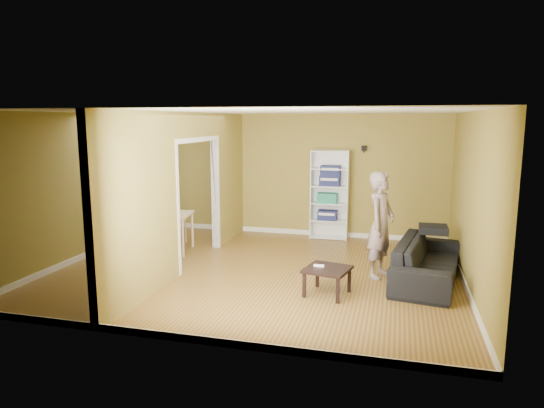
{
  "coord_description": "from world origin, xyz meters",
  "views": [
    {
      "loc": [
        2.19,
        -7.44,
        2.47
      ],
      "look_at": [
        0.2,
        0.2,
        1.1
      ],
      "focal_mm": 32.0,
      "sensor_mm": 36.0,
      "label": 1
    }
  ],
  "objects_px": {
    "chair_near": "(147,234)",
    "coffee_table": "(327,272)",
    "sofa": "(428,255)",
    "chair_left": "(124,223)",
    "bookshelf": "(330,194)",
    "chair_far": "(175,220)",
    "person": "(381,216)",
    "dining_table": "(159,217)"
  },
  "relations": [
    {
      "from": "person",
      "to": "chair_left",
      "type": "xyz_separation_m",
      "value": [
        -4.9,
        0.57,
        -0.5
      ]
    },
    {
      "from": "bookshelf",
      "to": "person",
      "type": "bearing_deg",
      "value": -64.73
    },
    {
      "from": "sofa",
      "to": "bookshelf",
      "type": "xyz_separation_m",
      "value": [
        -1.87,
        2.43,
        0.51
      ]
    },
    {
      "from": "bookshelf",
      "to": "dining_table",
      "type": "height_order",
      "value": "bookshelf"
    },
    {
      "from": "person",
      "to": "chair_near",
      "type": "xyz_separation_m",
      "value": [
        -4.02,
        -0.14,
        -0.5
      ]
    },
    {
      "from": "bookshelf",
      "to": "chair_left",
      "type": "bearing_deg",
      "value": -154.02
    },
    {
      "from": "coffee_table",
      "to": "chair_left",
      "type": "bearing_deg",
      "value": 159.26
    },
    {
      "from": "chair_far",
      "to": "chair_left",
      "type": "bearing_deg",
      "value": 58.33
    },
    {
      "from": "dining_table",
      "to": "chair_near",
      "type": "distance_m",
      "value": 0.68
    },
    {
      "from": "coffee_table",
      "to": "dining_table",
      "type": "xyz_separation_m",
      "value": [
        -3.42,
        1.54,
        0.32
      ]
    },
    {
      "from": "person",
      "to": "bookshelf",
      "type": "distance_m",
      "value": 2.66
    },
    {
      "from": "coffee_table",
      "to": "dining_table",
      "type": "height_order",
      "value": "dining_table"
    },
    {
      "from": "dining_table",
      "to": "person",
      "type": "bearing_deg",
      "value": -7.08
    },
    {
      "from": "dining_table",
      "to": "chair_near",
      "type": "xyz_separation_m",
      "value": [
        0.09,
        -0.65,
        -0.17
      ]
    },
    {
      "from": "sofa",
      "to": "dining_table",
      "type": "bearing_deg",
      "value": 92.85
    },
    {
      "from": "sofa",
      "to": "chair_far",
      "type": "xyz_separation_m",
      "value": [
        -4.83,
        1.17,
        0.06
      ]
    },
    {
      "from": "chair_near",
      "to": "chair_far",
      "type": "bearing_deg",
      "value": 93.38
    },
    {
      "from": "chair_near",
      "to": "person",
      "type": "bearing_deg",
      "value": 1.59
    },
    {
      "from": "coffee_table",
      "to": "chair_far",
      "type": "relative_size",
      "value": 0.61
    },
    {
      "from": "sofa",
      "to": "chair_near",
      "type": "height_order",
      "value": "chair_near"
    },
    {
      "from": "coffee_table",
      "to": "dining_table",
      "type": "bearing_deg",
      "value": 155.79
    },
    {
      "from": "person",
      "to": "bookshelf",
      "type": "xyz_separation_m",
      "value": [
        -1.13,
        2.4,
        -0.06
      ]
    },
    {
      "from": "sofa",
      "to": "person",
      "type": "xyz_separation_m",
      "value": [
        -0.73,
        0.03,
        0.57
      ]
    },
    {
      "from": "bookshelf",
      "to": "chair_far",
      "type": "bearing_deg",
      "value": -156.94
    },
    {
      "from": "person",
      "to": "dining_table",
      "type": "relative_size",
      "value": 1.68
    },
    {
      "from": "coffee_table",
      "to": "chair_far",
      "type": "xyz_separation_m",
      "value": [
        -3.42,
        2.17,
        0.15
      ]
    },
    {
      "from": "person",
      "to": "chair_far",
      "type": "relative_size",
      "value": 2.04
    },
    {
      "from": "sofa",
      "to": "person",
      "type": "bearing_deg",
      "value": 96.72
    },
    {
      "from": "dining_table",
      "to": "chair_near",
      "type": "height_order",
      "value": "chair_near"
    },
    {
      "from": "sofa",
      "to": "coffee_table",
      "type": "height_order",
      "value": "sofa"
    },
    {
      "from": "chair_far",
      "to": "person",
      "type": "bearing_deg",
      "value": -172.79
    },
    {
      "from": "coffee_table",
      "to": "chair_far",
      "type": "bearing_deg",
      "value": 147.64
    },
    {
      "from": "bookshelf",
      "to": "coffee_table",
      "type": "height_order",
      "value": "bookshelf"
    },
    {
      "from": "chair_far",
      "to": "chair_near",
      "type": "bearing_deg",
      "value": 116.56
    },
    {
      "from": "chair_near",
      "to": "coffee_table",
      "type": "bearing_deg",
      "value": -15.33
    },
    {
      "from": "coffee_table",
      "to": "chair_far",
      "type": "distance_m",
      "value": 4.05
    },
    {
      "from": "bookshelf",
      "to": "chair_left",
      "type": "height_order",
      "value": "bookshelf"
    },
    {
      "from": "chair_left",
      "to": "chair_far",
      "type": "relative_size",
      "value": 1.02
    },
    {
      "from": "person",
      "to": "chair_left",
      "type": "relative_size",
      "value": 2.01
    },
    {
      "from": "sofa",
      "to": "chair_left",
      "type": "xyz_separation_m",
      "value": [
        -5.63,
        0.6,
        0.07
      ]
    },
    {
      "from": "bookshelf",
      "to": "coffee_table",
      "type": "distance_m",
      "value": 3.51
    },
    {
      "from": "bookshelf",
      "to": "dining_table",
      "type": "xyz_separation_m",
      "value": [
        -2.97,
        -1.89,
        -0.27
      ]
    }
  ]
}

